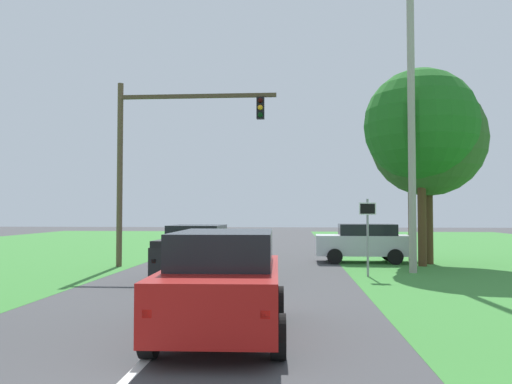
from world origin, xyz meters
name	(u,v)px	position (x,y,z in m)	size (l,w,h in m)	color
ground_plane	(205,301)	(0.00, 9.19, 0.00)	(120.00, 120.00, 0.00)	#424244
red_suv_near	(224,281)	(1.00, 5.50, 1.02)	(2.40, 4.83, 1.95)	#9E1411
pickup_truck_lead	(198,252)	(-0.87, 12.92, 0.96)	(2.31, 4.99, 1.87)	black
traffic_light	(159,146)	(-3.31, 17.05, 5.07)	(6.76, 0.40, 7.77)	brown
keep_moving_sign	(368,227)	(4.97, 14.43, 1.76)	(0.60, 0.09, 2.77)	gray
oak_tree_right	(428,139)	(8.30, 19.01, 5.53)	(5.08, 5.08, 8.08)	#4C351E
crossing_suv_far	(363,242)	(5.51, 19.55, 0.92)	(4.24, 2.15, 1.74)	silver
utility_pole_right	(412,135)	(6.84, 15.69, 5.24)	(0.28, 0.28, 10.49)	#9E998E
extra_tree_1	(421,126)	(7.78, 18.08, 5.98)	(4.82, 4.82, 8.41)	#4C351E
extra_tree_2	(411,145)	(7.84, 20.15, 5.43)	(3.64, 3.64, 7.29)	#4C351E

